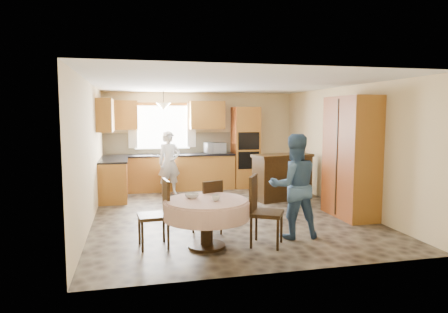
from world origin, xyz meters
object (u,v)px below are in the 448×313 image
(person_dining, at_px, (294,186))
(sideboard, at_px, (282,178))
(cupboard, at_px, (351,157))
(chair_left, at_px, (159,210))
(dining_table, at_px, (207,210))
(oven_tower, at_px, (245,147))
(chair_right, at_px, (261,207))
(chair_back, at_px, (209,205))
(person_sink, at_px, (169,163))

(person_dining, bearing_deg, sideboard, -104.31)
(cupboard, xyz_separation_m, chair_left, (-3.64, -0.93, -0.59))
(dining_table, relative_size, chair_left, 1.26)
(dining_table, xyz_separation_m, person_dining, (1.42, 0.18, 0.27))
(oven_tower, distance_m, cupboard, 3.59)
(dining_table, bearing_deg, cupboard, 20.83)
(oven_tower, relative_size, cupboard, 0.94)
(chair_right, bearing_deg, chair_back, 73.01)
(chair_right, bearing_deg, chair_left, 108.31)
(cupboard, height_order, chair_left, cupboard)
(cupboard, bearing_deg, person_sink, 137.52)
(chair_back, bearing_deg, dining_table, 53.51)
(oven_tower, height_order, dining_table, oven_tower)
(cupboard, distance_m, dining_table, 3.23)
(oven_tower, xyz_separation_m, person_sink, (-2.06, -0.56, -0.29))
(sideboard, relative_size, dining_table, 1.09)
(dining_table, xyz_separation_m, person_sink, (-0.16, 4.00, 0.22))
(dining_table, xyz_separation_m, chair_right, (0.80, -0.08, 0.02))
(oven_tower, bearing_deg, person_sink, -164.78)
(cupboard, height_order, chair_right, cupboard)
(oven_tower, bearing_deg, person_dining, -96.23)
(sideboard, relative_size, person_dining, 0.83)
(oven_tower, xyz_separation_m, chair_left, (-2.57, -4.36, -0.52))
(dining_table, distance_m, person_dining, 1.46)
(sideboard, height_order, person_sink, person_sink)
(dining_table, height_order, chair_back, chair_back)
(oven_tower, distance_m, person_sink, 2.16)
(person_sink, bearing_deg, oven_tower, 1.13)
(person_sink, bearing_deg, sideboard, -38.97)
(sideboard, xyz_separation_m, chair_back, (-2.13, -2.27, 0.01))
(sideboard, xyz_separation_m, chair_left, (-2.96, -2.67, 0.06))
(chair_right, bearing_deg, cupboard, -32.08)
(sideboard, bearing_deg, person_sink, 141.62)
(cupboard, xyz_separation_m, chair_back, (-2.81, -0.54, -0.64))
(dining_table, height_order, chair_right, chair_right)
(chair_left, bearing_deg, chair_right, 74.00)
(oven_tower, relative_size, person_sink, 1.38)
(person_sink, bearing_deg, cupboard, -56.57)
(oven_tower, relative_size, chair_right, 2.05)
(chair_back, bearing_deg, chair_right, 112.49)
(chair_back, bearing_deg, person_sink, -106.35)
(sideboard, distance_m, person_sink, 2.71)
(dining_table, relative_size, chair_back, 1.40)
(sideboard, bearing_deg, chair_left, -151.45)
(dining_table, xyz_separation_m, chair_back, (0.16, 0.59, -0.06))
(cupboard, height_order, person_sink, cupboard)
(chair_back, xyz_separation_m, person_sink, (-0.32, 3.41, 0.28))
(sideboard, relative_size, chair_left, 1.38)
(person_dining, bearing_deg, chair_left, 3.04)
(chair_left, relative_size, person_sink, 0.64)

